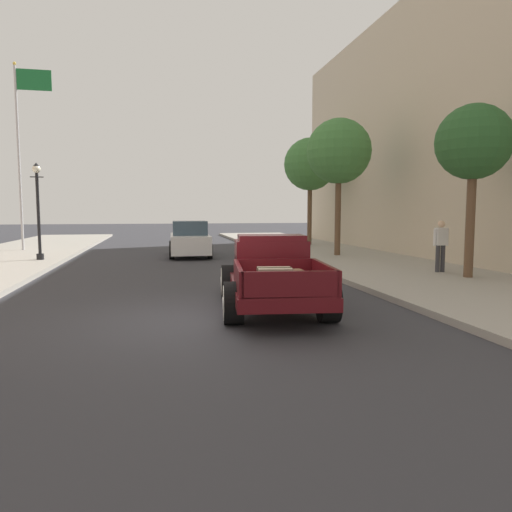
% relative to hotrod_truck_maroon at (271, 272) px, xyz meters
% --- Properties ---
extents(ground_plane, '(140.00, 140.00, 0.00)m').
position_rel_hotrod_truck_maroon_xyz_m(ground_plane, '(-1.68, -0.93, -0.75)').
color(ground_plane, '#333338').
extents(hotrod_truck_maroon, '(2.56, 5.07, 1.58)m').
position_rel_hotrod_truck_maroon_xyz_m(hotrod_truck_maroon, '(0.00, 0.00, 0.00)').
color(hotrod_truck_maroon, '#510F14').
rests_on(hotrod_truck_maroon, ground).
extents(car_background_white, '(1.96, 4.34, 1.65)m').
position_rel_hotrod_truck_maroon_xyz_m(car_background_white, '(-1.00, 11.88, 0.01)').
color(car_background_white, silver).
rests_on(car_background_white, ground).
extents(pedestrian_sidewalk_right, '(0.53, 0.22, 1.65)m').
position_rel_hotrod_truck_maroon_xyz_m(pedestrian_sidewalk_right, '(6.42, 3.47, 0.33)').
color(pedestrian_sidewalk_right, '#333338').
rests_on(pedestrian_sidewalk_right, sidewalk_right).
extents(street_lamp_far, '(0.50, 0.32, 3.85)m').
position_rel_hotrod_truck_maroon_xyz_m(street_lamp_far, '(-7.09, 10.19, 1.63)').
color(street_lamp_far, black).
rests_on(street_lamp_far, sidewalk_left).
extents(flagpole, '(1.74, 0.16, 9.16)m').
position_rel_hotrod_truck_maroon_xyz_m(flagpole, '(-8.86, 15.48, 5.02)').
color(flagpole, '#B2B2B7').
rests_on(flagpole, sidewalk_left).
extents(street_tree_nearest, '(2.16, 2.16, 5.02)m').
position_rel_hotrod_truck_maroon_xyz_m(street_tree_nearest, '(6.54, 2.24, 3.28)').
color(street_tree_nearest, brown).
rests_on(street_tree_nearest, sidewalk_right).
extents(street_tree_second, '(2.82, 2.82, 5.95)m').
position_rel_hotrod_truck_maroon_xyz_m(street_tree_second, '(5.36, 9.64, 3.91)').
color(street_tree_second, brown).
rests_on(street_tree_second, sidewalk_right).
extents(street_tree_third, '(3.00, 3.00, 6.13)m').
position_rel_hotrod_truck_maroon_xyz_m(street_tree_third, '(6.22, 16.20, 4.00)').
color(street_tree_third, brown).
rests_on(street_tree_third, sidewalk_right).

